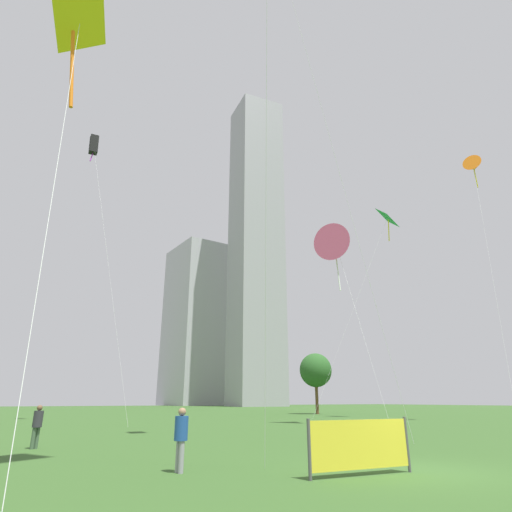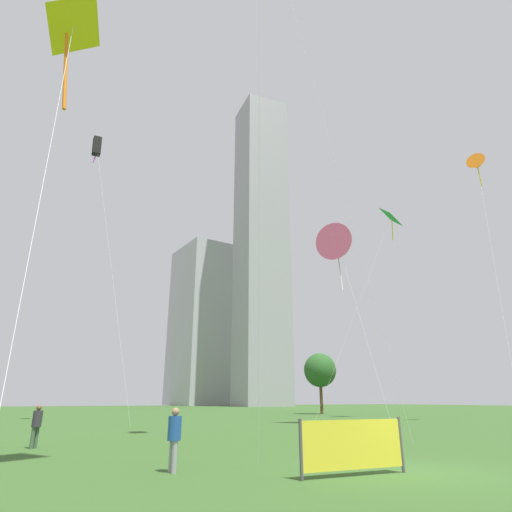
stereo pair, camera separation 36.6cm
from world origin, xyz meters
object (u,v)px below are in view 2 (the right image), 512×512
(kite_flying_0, at_px, (97,147))
(kite_flying_6, at_px, (338,244))
(kite_flying_4, at_px, (391,218))
(distant_highrise_0, at_px, (261,241))
(person_standing_1, at_px, (174,434))
(kite_flying_7, at_px, (477,164))
(park_tree_0, at_px, (320,370))
(person_standing_0, at_px, (37,423))
(distant_highrise_1, at_px, (198,323))
(event_banner, at_px, (353,445))
(kite_flying_8, at_px, (72,33))

(kite_flying_0, bearing_deg, kite_flying_6, -38.18)
(kite_flying_4, distance_m, distant_highrise_0, 92.10)
(kite_flying_0, bearing_deg, person_standing_1, -89.79)
(kite_flying_7, bearing_deg, person_standing_1, -163.76)
(park_tree_0, height_order, distant_highrise_0, distant_highrise_0)
(kite_flying_4, bearing_deg, kite_flying_7, -83.85)
(kite_flying_4, distance_m, park_tree_0, 22.75)
(person_standing_0, height_order, person_standing_1, person_standing_0)
(person_standing_1, xyz_separation_m, distant_highrise_0, (60.64, 101.22, 50.46))
(kite_flying_6, distance_m, distant_highrise_0, 103.90)
(distant_highrise_1, relative_size, event_banner, 18.94)
(person_standing_0, bearing_deg, kite_flying_4, -13.69)
(person_standing_0, xyz_separation_m, distant_highrise_1, (55.41, 125.65, 27.64))
(distant_highrise_1, height_order, event_banner, distant_highrise_1)
(park_tree_0, bearing_deg, kite_flying_4, -95.34)
(kite_flying_6, bearing_deg, kite_flying_8, -146.47)
(person_standing_0, relative_size, distant_highrise_0, 0.02)
(kite_flying_7, distance_m, kite_flying_8, 38.81)
(person_standing_0, distance_m, kite_flying_6, 25.41)
(person_standing_0, height_order, kite_flying_4, kite_flying_4)
(person_standing_1, relative_size, kite_flying_6, 0.10)
(distant_highrise_1, bearing_deg, event_banner, -113.80)
(kite_flying_4, relative_size, kite_flying_7, 0.93)
(kite_flying_0, xyz_separation_m, kite_flying_4, (30.84, -8.91, -4.64))
(kite_flying_6, xyz_separation_m, kite_flying_8, (-22.05, -14.61, -2.22))
(kite_flying_4, xyz_separation_m, event_banner, (-27.04, -22.14, -20.52))
(person_standing_0, distance_m, distant_highrise_0, 123.53)
(person_standing_1, height_order, distant_highrise_0, distant_highrise_0)
(kite_flying_0, xyz_separation_m, kite_flying_8, (-3.85, -28.92, -14.07))
(kite_flying_8, height_order, event_banner, kite_flying_8)
(person_standing_1, distance_m, kite_flying_6, 26.42)
(distant_highrise_1, bearing_deg, kite_flying_8, -116.92)
(kite_flying_7, bearing_deg, distant_highrise_0, 72.61)
(distant_highrise_1, bearing_deg, kite_flying_7, -103.54)
(person_standing_1, xyz_separation_m, kite_flying_7, (31.84, 9.27, 22.24))
(kite_flying_8, relative_size, park_tree_0, 1.61)
(kite_flying_4, distance_m, event_banner, 40.53)
(kite_flying_6, xyz_separation_m, event_banner, (-14.40, -16.74, -13.31))
(person_standing_0, xyz_separation_m, kite_flying_0, (2.69, 20.40, 24.96))
(kite_flying_0, relative_size, kite_flying_8, 2.14)
(kite_flying_0, xyz_separation_m, event_banner, (3.80, -31.05, -25.16))
(person_standing_1, height_order, kite_flying_7, kite_flying_7)
(person_standing_0, relative_size, event_banner, 0.52)
(kite_flying_6, height_order, park_tree_0, kite_flying_6)
(kite_flying_0, height_order, kite_flying_4, kite_flying_0)
(kite_flying_8, bearing_deg, park_tree_0, 45.16)
(event_banner, bearing_deg, distant_highrise_0, 61.27)
(distant_highrise_0, bearing_deg, kite_flying_4, -104.42)
(kite_flying_0, height_order, park_tree_0, kite_flying_0)
(kite_flying_7, distance_m, distant_highrise_1, 126.22)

